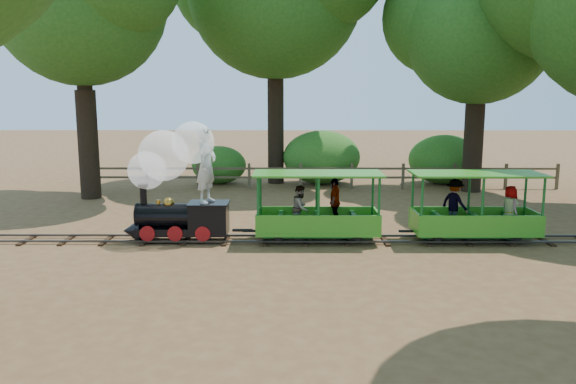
{
  "coord_description": "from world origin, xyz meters",
  "views": [
    {
      "loc": [
        -1.36,
        -13.65,
        3.63
      ],
      "look_at": [
        -1.44,
        0.5,
        1.17
      ],
      "focal_mm": 35.0,
      "sensor_mm": 36.0,
      "label": 1
    }
  ],
  "objects_px": {
    "locomotive": "(175,173)",
    "fence": "(326,174)",
    "carriage_front": "(318,212)",
    "carriage_rear": "(474,212)"
  },
  "relations": [
    {
      "from": "carriage_front",
      "to": "fence",
      "type": "relative_size",
      "value": 0.17
    },
    {
      "from": "locomotive",
      "to": "carriage_front",
      "type": "distance_m",
      "value": 3.68
    },
    {
      "from": "carriage_rear",
      "to": "locomotive",
      "type": "bearing_deg",
      "value": 179.9
    },
    {
      "from": "locomotive",
      "to": "carriage_front",
      "type": "height_order",
      "value": "locomotive"
    },
    {
      "from": "fence",
      "to": "carriage_front",
      "type": "bearing_deg",
      "value": -95.02
    },
    {
      "from": "locomotive",
      "to": "carriage_front",
      "type": "xyz_separation_m",
      "value": [
        3.55,
        -0.03,
        -0.99
      ]
    },
    {
      "from": "carriage_front",
      "to": "carriage_rear",
      "type": "distance_m",
      "value": 3.89
    },
    {
      "from": "carriage_rear",
      "to": "fence",
      "type": "xyz_separation_m",
      "value": [
        -3.2,
        7.94,
        -0.17
      ]
    },
    {
      "from": "carriage_rear",
      "to": "fence",
      "type": "relative_size",
      "value": 0.17
    },
    {
      "from": "locomotive",
      "to": "fence",
      "type": "xyz_separation_m",
      "value": [
        4.25,
        7.93,
        -1.15
      ]
    }
  ]
}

